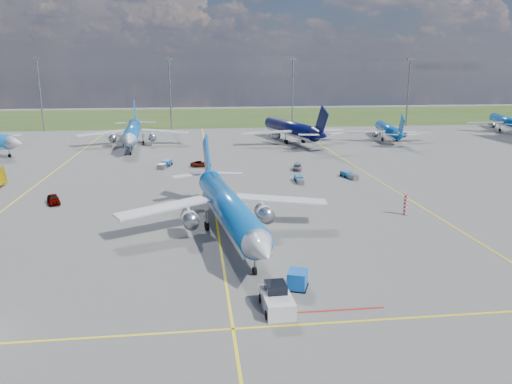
{
  "coord_description": "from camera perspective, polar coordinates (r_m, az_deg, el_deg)",
  "views": [
    {
      "loc": [
        -2.49,
        -55.02,
        19.88
      ],
      "look_at": [
        5.18,
        7.46,
        4.0
      ],
      "focal_mm": 35.0,
      "sensor_mm": 36.0,
      "label": 1
    }
  ],
  "objects": [
    {
      "name": "pushback_tug",
      "position": [
        42.88,
        2.38,
        -12.18
      ],
      "size": [
        2.5,
        6.33,
        2.13
      ],
      "rotation": [
        0.0,
        0.0,
        0.04
      ],
      "color": "silver",
      "rests_on": "ground"
    },
    {
      "name": "baggage_tug_c",
      "position": [
        103.33,
        -10.36,
        3.15
      ],
      "size": [
        2.84,
        5.58,
        1.21
      ],
      "rotation": [
        0.0,
        0.0,
        -0.27
      ],
      "color": "navy",
      "rests_on": "ground"
    },
    {
      "name": "baggage_tug_e",
      "position": [
        93.1,
        10.55,
        1.88
      ],
      "size": [
        2.31,
        4.65,
        1.01
      ],
      "rotation": [
        0.0,
        0.0,
        0.26
      ],
      "color": "#196298",
      "rests_on": "ground"
    },
    {
      "name": "taxiway_lines",
      "position": [
        85.12,
        -5.02,
        0.6
      ],
      "size": [
        60.25,
        160.0,
        0.02
      ],
      "color": "yellow",
      "rests_on": "ground"
    },
    {
      "name": "baggage_tug_w",
      "position": [
        88.56,
        4.96,
        1.45
      ],
      "size": [
        1.52,
        4.59,
        1.01
      ],
      "rotation": [
        0.0,
        0.0,
        -0.07
      ],
      "color": "#196297",
      "rests_on": "ground"
    },
    {
      "name": "bg_jet_nnw",
      "position": [
        131.95,
        -13.84,
        5.08
      ],
      "size": [
        32.87,
        41.68,
        10.41
      ],
      "primitive_type": null,
      "rotation": [
        0.0,
        0.0,
        0.07
      ],
      "color": "#0D5FB9",
      "rests_on": "ground"
    },
    {
      "name": "main_airliner",
      "position": [
        61.08,
        -3.09,
        -4.86
      ],
      "size": [
        33.34,
        41.04,
        9.85
      ],
      "primitive_type": null,
      "rotation": [
        0.0,
        0.0,
        0.13
      ],
      "color": "#0D5FB9",
      "rests_on": "ground"
    },
    {
      "name": "grass_strip",
      "position": [
        206.0,
        -6.35,
        8.53
      ],
      "size": [
        400.0,
        80.0,
        0.01
      ],
      "primitive_type": "cube",
      "color": "#2D4719",
      "rests_on": "ground"
    },
    {
      "name": "service_car_a",
      "position": [
        80.14,
        -22.14,
        -0.76
      ],
      "size": [
        2.96,
        4.38,
        1.38
      ],
      "primitive_type": "imported",
      "rotation": [
        0.0,
        0.0,
        0.36
      ],
      "color": "#999999",
      "rests_on": "ground"
    },
    {
      "name": "service_car_c",
      "position": [
        98.75,
        4.73,
        2.84
      ],
      "size": [
        2.57,
        4.33,
        1.18
      ],
      "primitive_type": "imported",
      "rotation": [
        0.0,
        0.0,
        -0.24
      ],
      "color": "#999999",
      "rests_on": "ground"
    },
    {
      "name": "warning_post",
      "position": [
        71.56,
        16.73,
        -1.34
      ],
      "size": [
        0.5,
        0.5,
        3.0
      ],
      "primitive_type": "cylinder",
      "color": "red",
      "rests_on": "ground"
    },
    {
      "name": "bg_jet_ne",
      "position": [
        144.34,
        14.82,
        5.77
      ],
      "size": [
        28.56,
        34.84,
        8.27
      ],
      "primitive_type": null,
      "rotation": [
        0.0,
        0.0,
        2.99
      ],
      "color": "#0D5FB9",
      "rests_on": "ground"
    },
    {
      "name": "bg_jet_n",
      "position": [
        136.31,
        3.97,
        5.74
      ],
      "size": [
        39.52,
        46.66,
        10.63
      ],
      "primitive_type": null,
      "rotation": [
        0.0,
        0.0,
        3.38
      ],
      "color": "#070B3F",
      "rests_on": "ground"
    },
    {
      "name": "ground",
      "position": [
        58.56,
        -4.17,
        -5.73
      ],
      "size": [
        400.0,
        400.0,
        0.0
      ],
      "primitive_type": "plane",
      "color": "#545452",
      "rests_on": "ground"
    },
    {
      "name": "service_car_b",
      "position": [
        102.29,
        -6.29,
        3.2
      ],
      "size": [
        4.54,
        2.75,
        1.18
      ],
      "primitive_type": "imported",
      "rotation": [
        0.0,
        0.0,
        1.37
      ],
      "color": "#999999",
      "rests_on": "ground"
    },
    {
      "name": "floodlight_masts",
      "position": [
        165.66,
        -2.73,
        11.61
      ],
      "size": [
        202.2,
        0.5,
        22.7
      ],
      "color": "slate",
      "rests_on": "ground"
    },
    {
      "name": "bg_jet_ene",
      "position": [
        178.32,
        26.51,
        6.28
      ],
      "size": [
        33.73,
        39.3,
        8.82
      ],
      "primitive_type": null,
      "rotation": [
        0.0,
        0.0,
        2.87
      ],
      "color": "#0D5FB9",
      "rests_on": "ground"
    },
    {
      "name": "uld_container",
      "position": [
        46.77,
        4.76,
        -9.94
      ],
      "size": [
        2.26,
        2.5,
        1.64
      ],
      "primitive_type": "cube",
      "rotation": [
        0.0,
        0.0,
        -0.36
      ],
      "color": "blue",
      "rests_on": "ground"
    }
  ]
}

